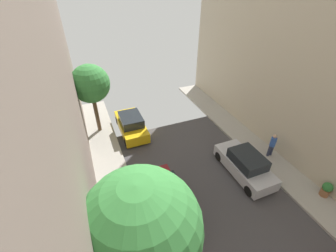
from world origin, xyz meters
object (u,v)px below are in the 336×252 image
at_px(parked_car_left_4, 131,124).
at_px(street_tree_2, 141,229).
at_px(parked_car_left_3, 166,198).
at_px(street_tree_0, 90,84).
at_px(pedestrian, 272,145).
at_px(parked_car_right_4, 245,164).
at_px(potted_plant_2, 327,189).

distance_m(parked_car_left_4, street_tree_2, 12.08).
bearing_deg(parked_car_left_4, parked_car_left_3, -90.00).
bearing_deg(street_tree_0, pedestrian, -35.72).
relative_size(parked_car_right_4, street_tree_2, 0.65).
distance_m(parked_car_left_3, parked_car_right_4, 5.42).
xyz_separation_m(parked_car_left_3, street_tree_0, (-2.32, 8.45, 3.33)).
relative_size(parked_car_right_4, pedestrian, 2.44).
xyz_separation_m(parked_car_right_4, pedestrian, (2.57, 0.58, 0.35)).
bearing_deg(parked_car_left_3, parked_car_right_4, 4.97).
bearing_deg(street_tree_2, parked_car_left_4, 78.82).
xyz_separation_m(parked_car_right_4, potted_plant_2, (3.02, -3.20, -0.09)).
xyz_separation_m(pedestrian, potted_plant_2, (0.45, -3.78, -0.45)).
xyz_separation_m(pedestrian, street_tree_0, (-10.29, 7.40, 2.98)).
distance_m(parked_car_left_3, potted_plant_2, 8.85).
distance_m(parked_car_right_4, potted_plant_2, 4.40).
relative_size(parked_car_left_4, parked_car_right_4, 1.00).
height_order(parked_car_left_4, pedestrian, pedestrian).
relative_size(parked_car_left_3, parked_car_left_4, 1.00).
xyz_separation_m(parked_car_left_3, parked_car_right_4, (5.40, 0.47, 0.00)).
bearing_deg(potted_plant_2, parked_car_left_4, 129.74).
distance_m(street_tree_0, potted_plant_2, 15.88).
xyz_separation_m(street_tree_0, potted_plant_2, (10.74, -11.18, -3.42)).
bearing_deg(parked_car_left_4, parked_car_right_4, -52.04).
distance_m(pedestrian, street_tree_0, 13.02).
relative_size(parked_car_left_3, street_tree_2, 0.65).
xyz_separation_m(parked_car_left_3, pedestrian, (7.97, 1.05, 0.35)).
bearing_deg(parked_car_left_4, street_tree_0, 155.48).
height_order(parked_car_right_4, potted_plant_2, parked_car_right_4).
bearing_deg(parked_car_left_4, pedestrian, -38.52).
xyz_separation_m(parked_car_left_4, street_tree_0, (-2.32, 1.06, 3.33)).
xyz_separation_m(parked_car_left_4, potted_plant_2, (8.42, -10.12, -0.09)).
bearing_deg(street_tree_0, potted_plant_2, -46.16).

